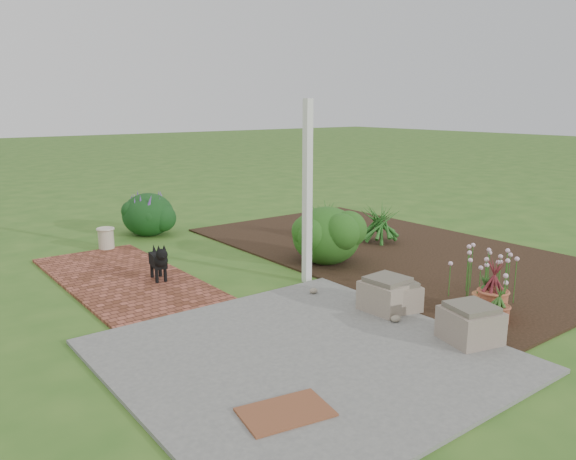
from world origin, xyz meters
TOP-DOWN VIEW (x-y plane):
  - ground at (0.00, 0.00)m, footprint 80.00×80.00m
  - concrete_patio at (-1.25, -1.75)m, footprint 3.50×3.50m
  - brick_path at (-1.70, 1.75)m, footprint 1.60×3.50m
  - garden_bed at (2.50, 0.50)m, footprint 4.00×7.00m
  - veranda_post at (0.30, 0.10)m, footprint 0.10×0.10m
  - stone_trough_near at (0.31, -2.55)m, footprint 0.62×0.62m
  - stone_trough_mid at (0.30, -1.40)m, footprint 0.55×0.55m
  - stone_trough_far at (0.41, -1.46)m, footprint 0.56×0.56m
  - coir_doormat at (-2.04, -2.50)m, footprint 0.78×0.58m
  - black_dog at (-1.36, 1.29)m, footprint 0.24×0.57m
  - cream_ceramic_urn at (-1.32, 3.48)m, footprint 0.30×0.30m
  - evergreen_shrub at (1.10, 0.61)m, footprint 1.37×1.37m
  - agapanthus_clump_back at (2.69, 1.01)m, footprint 1.04×1.04m
  - agapanthus_clump_front at (2.16, 1.90)m, footprint 1.18×1.18m
  - pink_flower_patch at (1.58, -1.95)m, footprint 1.04×1.04m
  - terracotta_pot_bronze at (1.22, -2.21)m, footprint 0.38×0.38m
  - terracotta_pot_small_left at (1.01, -2.42)m, footprint 0.31×0.31m
  - terracotta_pot_small_right at (1.20, -2.11)m, footprint 0.29×0.29m
  - purple_flowering_bush at (-0.25, 4.16)m, footprint 1.02×1.02m

SIDE VIEW (x-z plane):
  - ground at x=0.00m, z-range 0.00..0.00m
  - garden_bed at x=2.50m, z-range 0.00..0.03m
  - concrete_patio at x=-1.25m, z-range 0.00..0.04m
  - brick_path at x=-1.70m, z-range 0.00..0.04m
  - coir_doormat at x=-2.04m, z-range 0.04..0.06m
  - terracotta_pot_small_left at x=1.01m, z-range 0.03..0.23m
  - terracotta_pot_small_right at x=1.20m, z-range 0.03..0.24m
  - terracotta_pot_bronze at x=1.22m, z-range 0.03..0.30m
  - stone_trough_far at x=0.41m, z-range 0.04..0.34m
  - stone_trough_near at x=0.31m, z-range 0.04..0.38m
  - stone_trough_mid at x=0.30m, z-range 0.04..0.38m
  - cream_ceramic_urn at x=-1.32m, z-range 0.04..0.38m
  - black_dog at x=-1.36m, z-range 0.09..0.58m
  - pink_flower_patch at x=1.58m, z-range 0.03..0.68m
  - purple_flowering_bush at x=-0.25m, z-range 0.00..0.82m
  - agapanthus_clump_back at x=2.69m, z-range 0.03..0.84m
  - agapanthus_clump_front at x=2.16m, z-range 0.03..0.85m
  - evergreen_shrub at x=1.10m, z-range 0.03..0.92m
  - veranda_post at x=0.30m, z-range 0.00..2.50m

